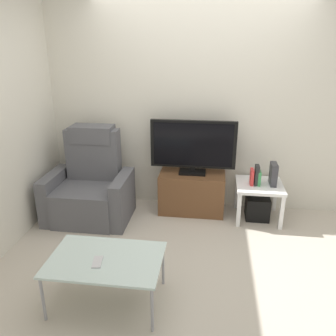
{
  "coord_description": "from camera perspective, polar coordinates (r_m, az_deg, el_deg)",
  "views": [
    {
      "loc": [
        0.18,
        -3.06,
        2.04
      ],
      "look_at": [
        -0.3,
        0.5,
        0.7
      ],
      "focal_mm": 36.88,
      "sensor_mm": 36.0,
      "label": 1
    }
  ],
  "objects": [
    {
      "name": "book_middle",
      "position": [
        4.14,
        14.45,
        -1.15
      ],
      "size": [
        0.05,
        0.12,
        0.24
      ],
      "primitive_type": "cube",
      "color": "#262626",
      "rests_on": "side_table"
    },
    {
      "name": "side_table",
      "position": [
        4.23,
        14.82,
        -3.43
      ],
      "size": [
        0.54,
        0.54,
        0.45
      ],
      "color": "white",
      "rests_on": "ground"
    },
    {
      "name": "wall_side",
      "position": [
        3.76,
        -25.98,
        7.08
      ],
      "size": [
        0.06,
        4.48,
        2.6
      ],
      "primitive_type": "cube",
      "color": "beige",
      "rests_on": "ground"
    },
    {
      "name": "ground_plane",
      "position": [
        3.68,
        3.63,
        -13.24
      ],
      "size": [
        6.4,
        6.4,
        0.0
      ],
      "primitive_type": "plane",
      "color": "#B2A899"
    },
    {
      "name": "coffee_table",
      "position": [
        2.88,
        -10.25,
        -14.9
      ],
      "size": [
        0.9,
        0.6,
        0.41
      ],
      "color": "#B2C6C1",
      "rests_on": "ground"
    },
    {
      "name": "subwoofer_box",
      "position": [
        4.33,
        14.54,
        -6.31
      ],
      "size": [
        0.28,
        0.28,
        0.28
      ],
      "primitive_type": "cube",
      "color": "black",
      "rests_on": "ground"
    },
    {
      "name": "television",
      "position": [
        4.12,
        4.17,
        3.66
      ],
      "size": [
        1.02,
        0.2,
        0.66
      ],
      "color": "black",
      "rests_on": "tv_stand"
    },
    {
      "name": "cell_phone",
      "position": [
        2.83,
        -11.59,
        -14.97
      ],
      "size": [
        0.09,
        0.16,
        0.01
      ],
      "primitive_type": "cube",
      "rotation": [
        0.0,
        0.0,
        0.16
      ],
      "color": "#B7B7BC",
      "rests_on": "coffee_table"
    },
    {
      "name": "tv_stand",
      "position": [
        4.32,
        3.95,
        -4.05
      ],
      "size": [
        0.8,
        0.41,
        0.5
      ],
      "color": "brown",
      "rests_on": "ground"
    },
    {
      "name": "recliner_armchair",
      "position": [
        4.25,
        -12.75,
        -3.16
      ],
      "size": [
        0.98,
        0.78,
        1.08
      ],
      "rotation": [
        0.0,
        0.0,
        -0.02
      ],
      "color": "#515156",
      "rests_on": "ground"
    },
    {
      "name": "book_leftmost",
      "position": [
        4.14,
        13.68,
        -1.42
      ],
      "size": [
        0.04,
        0.13,
        0.19
      ],
      "primitive_type": "cube",
      "color": "red",
      "rests_on": "side_table"
    },
    {
      "name": "book_rightmost",
      "position": [
        4.15,
        14.8,
        -1.6
      ],
      "size": [
        0.03,
        0.13,
        0.17
      ],
      "primitive_type": "cube",
      "color": "#388C4C",
      "rests_on": "side_table"
    },
    {
      "name": "game_console",
      "position": [
        4.19,
        17.01,
        -0.97
      ],
      "size": [
        0.07,
        0.2,
        0.26
      ],
      "primitive_type": "cube",
      "color": "#333338",
      "rests_on": "side_table"
    },
    {
      "name": "wall_back",
      "position": [
        4.26,
        5.18,
        10.37
      ],
      "size": [
        6.4,
        0.06,
        2.6
      ],
      "primitive_type": "cube",
      "color": "beige",
      "rests_on": "ground"
    }
  ]
}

